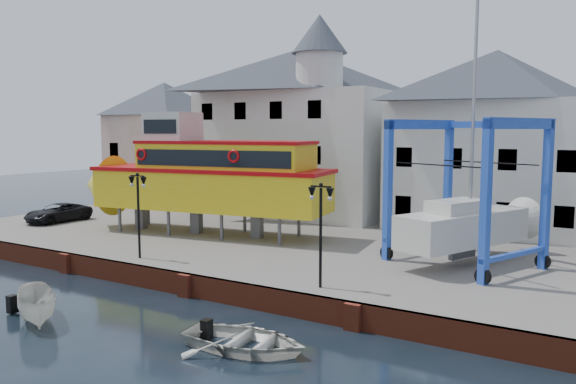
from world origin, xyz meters
The scene contains 13 objects.
ground centered at (0.00, 0.00, 0.00)m, with size 140.00×140.00×0.00m, color #14242D.
hardstanding centered at (0.00, 11.00, 0.50)m, with size 44.00×22.00×1.00m, color slate.
quay_wall centered at (0.00, 0.10, 0.50)m, with size 44.00×0.47×1.00m.
building_pink centered at (-18.00, 18.00, 6.15)m, with size 8.00×7.00×10.30m.
building_white_main centered at (-4.87, 18.39, 7.34)m, with size 14.00×8.30×14.00m.
building_white_right centered at (9.00, 19.00, 6.60)m, with size 12.00×8.00×11.20m.
lamp_post_left centered at (-4.00, 1.20, 4.17)m, with size 1.12×0.32×4.20m.
lamp_post_right centered at (6.00, 1.20, 4.17)m, with size 1.12×0.32×4.20m.
tour_boat centered at (-6.02, 7.90, 4.45)m, with size 17.18×6.36×7.31m.
travel_lift centered at (10.16, 8.83, 3.17)m, with size 7.42×8.77×12.99m.
van centered at (-16.94, 6.24, 1.63)m, with size 2.08×4.51×1.25m, color black.
motorboat_a centered at (-2.72, -5.32, 0.00)m, with size 1.37×3.66×1.41m, color silver.
motorboat_b centered at (5.69, -3.58, 0.00)m, with size 3.10×4.34×0.90m, color silver.
Camera 1 is at (16.16, -18.15, 7.24)m, focal length 35.00 mm.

